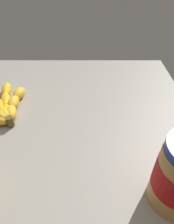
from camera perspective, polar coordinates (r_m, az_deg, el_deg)
ground_plane at (r=63.84cm, az=-3.73°, el=-1.67°), size 73.81×71.64×4.78cm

